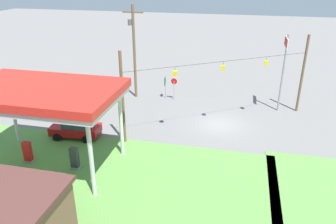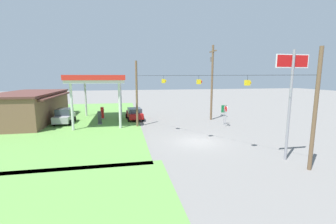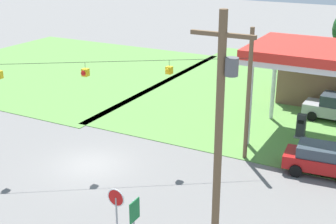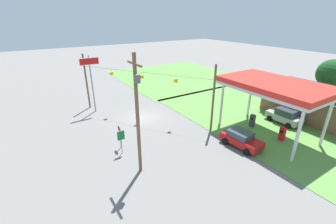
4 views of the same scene
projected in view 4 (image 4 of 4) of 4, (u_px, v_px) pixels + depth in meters
name	position (u px, v px, depth m)	size (l,w,h in m)	color
ground_plane	(144.00, 117.00, 29.38)	(160.00, 160.00, 0.00)	slate
grass_verge_station_corner	(325.00, 121.00, 28.18)	(36.00, 28.00, 0.04)	#5B8E42
grass_verge_opposite_corner	(176.00, 76.00, 49.67)	(24.00, 24.00, 0.04)	#5B8E42
gas_station_canopy	(274.00, 87.00, 23.08)	(10.53, 6.50, 6.03)	silver
gas_station_store	(327.00, 107.00, 27.63)	(14.27, 7.12, 3.84)	brown
fuel_pump_near	(252.00, 121.00, 26.41)	(0.71, 0.56, 1.62)	gray
fuel_pump_far	(282.00, 135.00, 23.47)	(0.71, 0.56, 1.62)	gray
car_at_pumps_front	(241.00, 139.00, 22.55)	(4.23, 2.40, 1.62)	#AD1414
car_at_pumps_rear	(285.00, 116.00, 27.47)	(4.05, 2.16, 1.88)	#9E9EA3
stop_sign_roadside	(120.00, 132.00, 21.90)	(0.80, 0.08, 2.50)	#99999E
stop_sign_overhead	(91.00, 73.00, 29.16)	(0.22, 2.47, 7.65)	gray
route_sign	(121.00, 138.00, 21.01)	(0.10, 0.70, 2.40)	gray
utility_pole_main	(137.00, 111.00, 17.08)	(2.20, 0.44, 9.93)	brown
signal_span_gantry	(142.00, 87.00, 27.75)	(14.90, 10.24, 7.64)	brown
tree_behind_station	(332.00, 74.00, 31.80)	(4.03, 4.03, 6.69)	#4C3828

